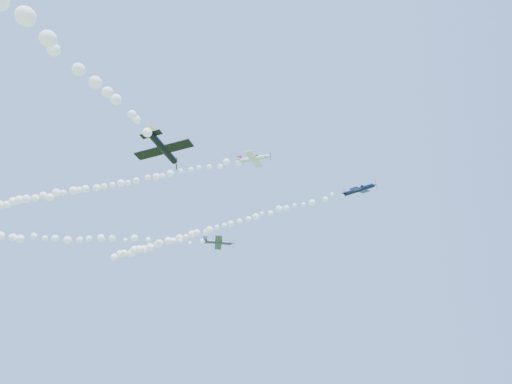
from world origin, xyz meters
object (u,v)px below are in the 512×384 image
(plane_navy, at_px, (360,189))
(plane_black, at_px, (164,149))
(plane_white, at_px, (254,159))
(plane_grey, at_px, (218,242))

(plane_navy, relative_size, plane_black, 0.98)
(plane_white, xyz_separation_m, plane_navy, (20.15, 9.72, -5.33))
(plane_white, height_order, plane_black, plane_white)
(plane_grey, height_order, plane_black, plane_grey)
(plane_white, height_order, plane_grey, plane_white)
(plane_grey, bearing_deg, plane_black, -100.09)
(plane_white, relative_size, plane_black, 0.98)
(plane_navy, height_order, plane_grey, plane_navy)
(plane_navy, relative_size, plane_grey, 1.03)
(plane_navy, distance_m, plane_black, 47.28)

